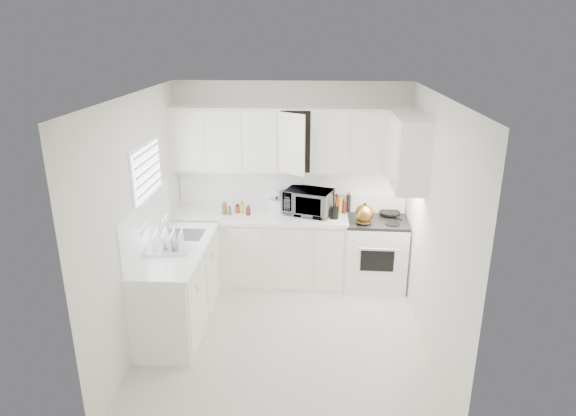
# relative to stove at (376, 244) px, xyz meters

# --- Properties ---
(floor) EXTENTS (3.20, 3.20, 0.00)m
(floor) POSITION_rel_stove_xyz_m (-1.10, -1.27, -0.59)
(floor) COLOR silver
(floor) RESTS_ON ground
(ceiling) EXTENTS (3.20, 3.20, 0.00)m
(ceiling) POSITION_rel_stove_xyz_m (-1.10, -1.27, 2.01)
(ceiling) COLOR white
(ceiling) RESTS_ON ground
(wall_back) EXTENTS (3.00, 0.00, 3.00)m
(wall_back) POSITION_rel_stove_xyz_m (-1.10, 0.33, 0.71)
(wall_back) COLOR white
(wall_back) RESTS_ON ground
(wall_front) EXTENTS (3.00, 0.00, 3.00)m
(wall_front) POSITION_rel_stove_xyz_m (-1.10, -2.87, 0.71)
(wall_front) COLOR white
(wall_front) RESTS_ON ground
(wall_left) EXTENTS (0.00, 3.20, 3.20)m
(wall_left) POSITION_rel_stove_xyz_m (-2.60, -1.27, 0.71)
(wall_left) COLOR white
(wall_left) RESTS_ON ground
(wall_right) EXTENTS (0.00, 3.20, 3.20)m
(wall_right) POSITION_rel_stove_xyz_m (0.40, -1.27, 0.71)
(wall_right) COLOR white
(wall_right) RESTS_ON ground
(window_blinds) EXTENTS (0.06, 0.96, 1.06)m
(window_blinds) POSITION_rel_stove_xyz_m (-2.58, -0.92, 0.96)
(window_blinds) COLOR white
(window_blinds) RESTS_ON wall_left
(lower_cabinets_back) EXTENTS (2.22, 0.60, 0.90)m
(lower_cabinets_back) POSITION_rel_stove_xyz_m (-1.49, 0.03, -0.14)
(lower_cabinets_back) COLOR white
(lower_cabinets_back) RESTS_ON floor
(lower_cabinets_left) EXTENTS (0.60, 1.60, 0.90)m
(lower_cabinets_left) POSITION_rel_stove_xyz_m (-2.30, -1.07, -0.14)
(lower_cabinets_left) COLOR white
(lower_cabinets_left) RESTS_ON floor
(countertop_back) EXTENTS (2.24, 0.64, 0.05)m
(countertop_back) POSITION_rel_stove_xyz_m (-1.49, 0.02, 0.34)
(countertop_back) COLOR white
(countertop_back) RESTS_ON lower_cabinets_back
(countertop_left) EXTENTS (0.64, 1.62, 0.05)m
(countertop_left) POSITION_rel_stove_xyz_m (-2.29, -1.07, 0.34)
(countertop_left) COLOR white
(countertop_left) RESTS_ON lower_cabinets_left
(backsplash_back) EXTENTS (2.98, 0.02, 0.55)m
(backsplash_back) POSITION_rel_stove_xyz_m (-1.10, 0.32, 0.64)
(backsplash_back) COLOR white
(backsplash_back) RESTS_ON wall_back
(backsplash_left) EXTENTS (0.02, 1.60, 0.55)m
(backsplash_left) POSITION_rel_stove_xyz_m (-2.59, -1.07, 0.64)
(backsplash_left) COLOR white
(backsplash_left) RESTS_ON wall_left
(upper_cabinets_back) EXTENTS (3.00, 0.33, 0.80)m
(upper_cabinets_back) POSITION_rel_stove_xyz_m (-1.10, 0.17, 0.91)
(upper_cabinets_back) COLOR white
(upper_cabinets_back) RESTS_ON wall_back
(upper_cabinets_right) EXTENTS (0.33, 0.90, 0.80)m
(upper_cabinets_right) POSITION_rel_stove_xyz_m (0.24, -0.45, 0.91)
(upper_cabinets_right) COLOR white
(upper_cabinets_right) RESTS_ON wall_right
(sink) EXTENTS (0.42, 0.38, 0.30)m
(sink) POSITION_rel_stove_xyz_m (-2.29, -0.72, 0.48)
(sink) COLOR gray
(sink) RESTS_ON countertop_left
(stove) EXTENTS (0.78, 0.65, 1.17)m
(stove) POSITION_rel_stove_xyz_m (0.00, 0.00, 0.00)
(stove) COLOR white
(stove) RESTS_ON floor
(tea_kettle) EXTENTS (0.30, 0.25, 0.26)m
(tea_kettle) POSITION_rel_stove_xyz_m (-0.18, -0.16, 0.49)
(tea_kettle) COLOR olive
(tea_kettle) RESTS_ON stove
(frying_pan) EXTENTS (0.41, 0.52, 0.04)m
(frying_pan) POSITION_rel_stove_xyz_m (0.18, 0.16, 0.38)
(frying_pan) COLOR black
(frying_pan) RESTS_ON stove
(microwave) EXTENTS (0.65, 0.49, 0.39)m
(microwave) POSITION_rel_stove_xyz_m (-0.87, 0.09, 0.56)
(microwave) COLOR gray
(microwave) RESTS_ON countertop_back
(rice_cooker) EXTENTS (0.27, 0.27, 0.21)m
(rice_cooker) POSITION_rel_stove_xyz_m (-1.28, 0.12, 0.47)
(rice_cooker) COLOR white
(rice_cooker) RESTS_ON countertop_back
(paper_towel) EXTENTS (0.12, 0.12, 0.27)m
(paper_towel) POSITION_rel_stove_xyz_m (-1.29, 0.25, 0.50)
(paper_towel) COLOR white
(paper_towel) RESTS_ON countertop_back
(utensil_crock) EXTENTS (0.14, 0.14, 0.35)m
(utensil_crock) POSITION_rel_stove_xyz_m (-0.55, -0.07, 0.54)
(utensil_crock) COLOR black
(utensil_crock) RESTS_ON countertop_back
(dish_rack) EXTENTS (0.48, 0.38, 0.24)m
(dish_rack) POSITION_rel_stove_xyz_m (-2.35, -1.17, 0.49)
(dish_rack) COLOR white
(dish_rack) RESTS_ON countertop_left
(spice_left_0) EXTENTS (0.06, 0.06, 0.13)m
(spice_left_0) POSITION_rel_stove_xyz_m (-1.95, 0.15, 0.43)
(spice_left_0) COLOR brown
(spice_left_0) RESTS_ON countertop_back
(spice_left_1) EXTENTS (0.06, 0.06, 0.13)m
(spice_left_1) POSITION_rel_stove_xyz_m (-1.87, 0.06, 0.43)
(spice_left_1) COLOR #327A28
(spice_left_1) RESTS_ON countertop_back
(spice_left_2) EXTENTS (0.06, 0.06, 0.13)m
(spice_left_2) POSITION_rel_stove_xyz_m (-1.80, 0.15, 0.43)
(spice_left_2) COLOR red
(spice_left_2) RESTS_ON countertop_back
(spice_left_3) EXTENTS (0.06, 0.06, 0.13)m
(spice_left_3) POSITION_rel_stove_xyz_m (-1.72, 0.06, 0.43)
(spice_left_3) COLOR gold
(spice_left_3) RESTS_ON countertop_back
(spice_left_4) EXTENTS (0.06, 0.06, 0.13)m
(spice_left_4) POSITION_rel_stove_xyz_m (-1.65, 0.15, 0.43)
(spice_left_4) COLOR maroon
(spice_left_4) RESTS_ON countertop_back
(sauce_right_0) EXTENTS (0.06, 0.06, 0.19)m
(sauce_right_0) POSITION_rel_stove_xyz_m (-0.52, 0.19, 0.46)
(sauce_right_0) COLOR red
(sauce_right_0) RESTS_ON countertop_back
(sauce_right_1) EXTENTS (0.06, 0.06, 0.19)m
(sauce_right_1) POSITION_rel_stove_xyz_m (-0.46, 0.13, 0.46)
(sauce_right_1) COLOR gold
(sauce_right_1) RESTS_ON countertop_back
(sauce_right_2) EXTENTS (0.06, 0.06, 0.19)m
(sauce_right_2) POSITION_rel_stove_xyz_m (-0.41, 0.19, 0.46)
(sauce_right_2) COLOR maroon
(sauce_right_2) RESTS_ON countertop_back
(sauce_right_3) EXTENTS (0.06, 0.06, 0.19)m
(sauce_right_3) POSITION_rel_stove_xyz_m (-0.35, 0.13, 0.46)
(sauce_right_3) COLOR black
(sauce_right_3) RESTS_ON countertop_back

